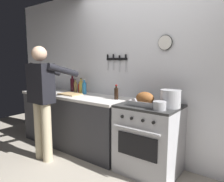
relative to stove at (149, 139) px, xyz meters
name	(u,v)px	position (x,y,z in m)	size (l,w,h in m)	color
wall_back	(148,72)	(-0.22, 0.36, 0.85)	(6.00, 0.13, 2.60)	silver
counter_block	(73,120)	(-1.43, 0.00, 0.01)	(2.03, 0.65, 0.90)	#38383D
stove	(149,139)	(0.00, 0.00, 0.00)	(0.76, 0.67, 0.90)	#BCBCC1
person_cook	(43,96)	(-1.40, -0.60, 0.50)	(0.51, 0.63, 1.66)	#C6B793
roasting_pan	(145,99)	(-0.03, -0.07, 0.53)	(0.35, 0.26, 0.17)	#B7B7BC
stock_pot	(170,99)	(0.26, 0.02, 0.56)	(0.24, 0.24, 0.21)	#B7B7BC
saucepan	(160,106)	(0.22, -0.19, 0.50)	(0.15, 0.15, 0.10)	#B7B7BC
cutting_board	(70,94)	(-1.42, -0.06, 0.46)	(0.36, 0.24, 0.02)	tan
bottle_hot_sauce	(79,88)	(-1.50, 0.23, 0.53)	(0.05, 0.05, 0.19)	red
bottle_vinegar	(76,87)	(-1.56, 0.19, 0.55)	(0.06, 0.06, 0.23)	#997F4C
bottle_soy_sauce	(116,93)	(-0.57, 0.06, 0.54)	(0.06, 0.06, 0.21)	black
bottle_cooking_oil	(81,87)	(-1.40, 0.17, 0.56)	(0.07, 0.07, 0.26)	gold
bottle_wine_red	(72,84)	(-1.69, 0.24, 0.57)	(0.08, 0.08, 0.30)	#47141E
bottle_dish_soap	(84,88)	(-1.29, 0.14, 0.55)	(0.07, 0.07, 0.25)	#338CCC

